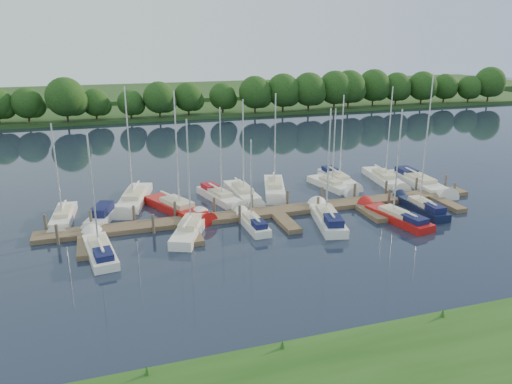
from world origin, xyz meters
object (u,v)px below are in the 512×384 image
object	(u,v)px
motorboat	(102,217)
sailboat_s_2	(253,224)
sailboat_n_5	(243,194)
dock	(277,214)
sailboat_n_0	(63,218)

from	to	relation	value
motorboat	sailboat_s_2	bearing A→B (deg)	176.24
motorboat	sailboat_n_5	size ratio (longest dim) A/B	0.57
sailboat_s_2	dock	bearing A→B (deg)	30.66
sailboat_s_2	sailboat_n_5	bearing A→B (deg)	77.68
dock	sailboat_s_2	distance (m)	3.36
dock	motorboat	distance (m)	15.11
motorboat	sailboat_s_2	xyz separation A→B (m)	(11.84, -5.41, -0.03)
dock	motorboat	bearing A→B (deg)	166.18
motorboat	sailboat_n_5	xyz separation A→B (m)	(13.33, 2.58, -0.06)
motorboat	dock	bearing A→B (deg)	-173.02
sailboat_n_0	motorboat	xyz separation A→B (m)	(3.17, -0.94, 0.07)
sailboat_n_0	sailboat_s_2	size ratio (longest dim) A/B	1.15
dock	sailboat_n_5	bearing A→B (deg)	102.26
dock	motorboat	size ratio (longest dim) A/B	7.05
dock	motorboat	xyz separation A→B (m)	(-14.68, 3.61, 0.14)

